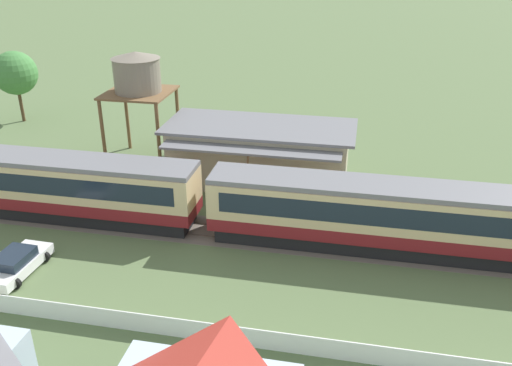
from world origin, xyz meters
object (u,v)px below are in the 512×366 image
Objects in this scene: passenger_train at (384,214)px; yard_tree_0 at (15,73)px; water_tower at (137,76)px; station_building at (260,153)px; parked_car_white at (16,263)px.

passenger_train is 9.02× the size of yard_tree_0.
water_tower is at bearing -24.60° from yard_tree_0.
station_building is 18.26m from parked_car_white.
station_building is 3.17× the size of parked_car_white.
passenger_train is 20.81m from parked_car_white.
water_tower is 18.08m from parked_car_white.
passenger_train is 4.51× the size of station_building.
station_building is at bearing -12.38° from water_tower.
water_tower is 1.28× the size of yard_tree_0.
water_tower is (-19.04, 10.30, 4.73)m from passenger_train.
passenger_train is 22.16m from water_tower.
water_tower is at bearing 151.59° from passenger_train.
yard_tree_0 reaches higher than passenger_train.
parked_car_white is at bearing -92.12° from water_tower.
station_building is 2.00× the size of yard_tree_0.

